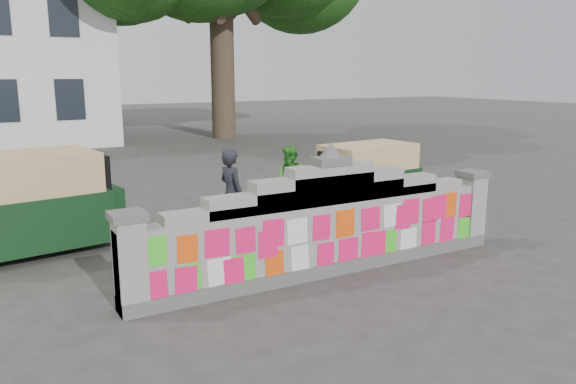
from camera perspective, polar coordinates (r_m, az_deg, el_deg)
name	(u,v)px	position (r m, az deg, el deg)	size (l,w,h in m)	color
ground	(329,272)	(8.78, 4.17, -8.12)	(100.00, 100.00, 0.00)	#383533
parapet_wall	(330,225)	(8.55, 4.27, -3.40)	(6.48, 0.44, 2.01)	#4C4C49
cyclist_bike	(232,226)	(9.64, -5.68, -3.49)	(0.60, 1.72, 0.90)	black
cyclist_rider	(232,208)	(9.56, -5.72, -1.67)	(0.56, 0.37, 1.53)	black
pedestrian	(290,182)	(11.90, 0.25, 1.06)	(0.74, 0.58, 1.52)	#318F27
rickshaw_left	(25,203)	(10.35, -25.14, -1.01)	(3.18, 1.81, 1.71)	black
rickshaw_right	(365,175)	(12.78, 7.88, 1.69)	(2.70, 1.46, 1.46)	black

